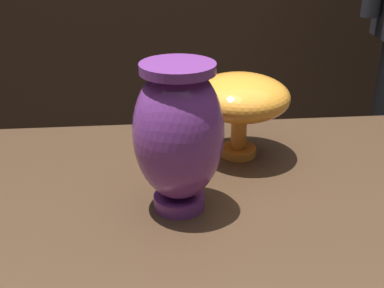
{
  "coord_description": "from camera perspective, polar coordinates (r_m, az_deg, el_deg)",
  "views": [
    {
      "loc": [
        -0.08,
        -0.65,
        1.2
      ],
      "look_at": [
        -0.02,
        -0.01,
        0.9
      ],
      "focal_mm": 45.36,
      "sensor_mm": 36.0,
      "label": 1
    }
  ],
  "objects": [
    {
      "name": "vase_centerpiece",
      "position": [
        0.69,
        -1.6,
        1.25
      ],
      "size": [
        0.13,
        0.13,
        0.22
      ],
      "color": "#7A388E",
      "rests_on": "display_plinth"
    },
    {
      "name": "vase_tall_behind",
      "position": [
        0.87,
        5.68,
        5.29
      ],
      "size": [
        0.18,
        0.18,
        0.15
      ],
      "color": "orange",
      "rests_on": "display_plinth"
    },
    {
      "name": "back_display_shelf",
      "position": [
        2.94,
        -3.77,
        10.8
      ],
      "size": [
        2.6,
        0.4,
        0.99
      ],
      "color": "#382619",
      "rests_on": "ground_plane"
    }
  ]
}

